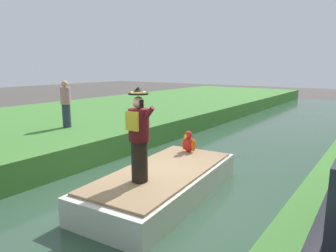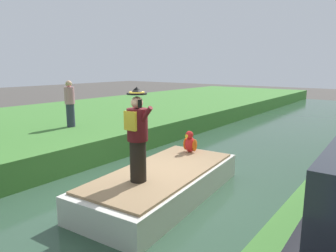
# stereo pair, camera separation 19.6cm
# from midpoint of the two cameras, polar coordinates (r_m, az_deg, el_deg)

# --- Properties ---
(ground_plane) EXTENTS (80.00, 80.00, 0.00)m
(ground_plane) POSITION_cam_midpoint_polar(r_m,az_deg,el_deg) (6.90, -2.86, -14.17)
(ground_plane) COLOR #4C4742
(canal_water) EXTENTS (5.45, 48.00, 0.10)m
(canal_water) POSITION_cam_midpoint_polar(r_m,az_deg,el_deg) (6.88, -2.86, -13.79)
(canal_water) COLOR #33513D
(canal_water) RESTS_ON ground
(boat) EXTENTS (2.19, 4.35, 0.61)m
(boat) POSITION_cam_midpoint_polar(r_m,az_deg,el_deg) (6.90, -1.71, -10.52)
(boat) COLOR silver
(boat) RESTS_ON canal_water
(person_pirate) EXTENTS (0.61, 0.42, 1.85)m
(person_pirate) POSITION_cam_midpoint_polar(r_m,az_deg,el_deg) (5.91, -6.33, -1.74)
(person_pirate) COLOR black
(person_pirate) RESTS_ON boat
(parrot_plush) EXTENTS (0.36, 0.34, 0.57)m
(parrot_plush) POSITION_cam_midpoint_polar(r_m,az_deg,el_deg) (8.11, 3.19, -3.12)
(parrot_plush) COLOR red
(parrot_plush) RESTS_ON boat
(person_bystander) EXTENTS (0.34, 0.34, 1.60)m
(person_bystander) POSITION_cam_midpoint_polar(r_m,az_deg,el_deg) (11.13, -18.87, 3.90)
(person_bystander) COLOR #33384C
(person_bystander) RESTS_ON grass_bank_near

